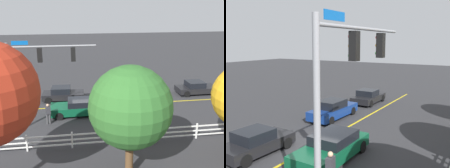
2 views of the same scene
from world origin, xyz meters
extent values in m
plane|color=#2D2D30|center=(0.00, 0.00, 0.00)|extent=(120.00, 120.00, 0.00)
cube|color=gold|center=(-4.00, 0.00, 0.00)|extent=(28.00, 0.16, 0.01)
cylinder|color=gray|center=(5.48, 4.43, 3.31)|extent=(0.20, 0.20, 6.63)
cylinder|color=gray|center=(2.44, 4.43, 6.33)|extent=(6.07, 0.12, 0.12)
cube|color=#0C59B2|center=(4.58, 4.45, 6.61)|extent=(1.10, 0.03, 0.28)
cube|color=black|center=(3.32, 4.43, 5.73)|extent=(0.32, 0.28, 1.00)
sphere|color=red|center=(3.32, 4.28, 6.05)|extent=(0.17, 0.17, 0.17)
sphere|color=orange|center=(3.32, 4.28, 5.73)|extent=(0.17, 0.17, 0.17)
sphere|color=#148C19|center=(3.32, 4.28, 5.41)|extent=(0.17, 0.17, 0.17)
cube|color=black|center=(1.02, 4.43, 5.73)|extent=(0.32, 0.28, 1.00)
sphere|color=red|center=(1.02, 4.28, 6.05)|extent=(0.17, 0.17, 0.17)
sphere|color=orange|center=(1.02, 4.28, 5.73)|extent=(0.17, 0.17, 0.17)
sphere|color=#148C19|center=(1.02, 4.28, 5.41)|extent=(0.17, 0.17, 0.17)
cube|color=navy|center=(-5.58, -2.07, 0.55)|extent=(4.74, 1.81, 0.66)
cube|color=black|center=(-5.35, -2.07, 1.18)|extent=(2.17, 1.61, 0.60)
cylinder|color=black|center=(-7.20, -2.86, 0.32)|extent=(0.64, 0.23, 0.64)
cylinder|color=black|center=(-7.18, -1.23, 0.32)|extent=(0.64, 0.23, 0.64)
cylinder|color=black|center=(-3.99, -2.90, 0.32)|extent=(0.64, 0.23, 0.64)
cylinder|color=black|center=(-3.97, -1.27, 0.32)|extent=(0.64, 0.23, 0.64)
cube|color=black|center=(2.12, -1.97, 0.51)|extent=(4.06, 1.95, 0.57)
cube|color=black|center=(2.32, -1.98, 1.08)|extent=(1.87, 1.67, 0.56)
cylinder|color=black|center=(0.73, -2.72, 0.32)|extent=(0.65, 0.25, 0.64)
cylinder|color=black|center=(0.81, -1.09, 0.32)|extent=(0.65, 0.25, 0.64)
cylinder|color=black|center=(3.51, -1.22, 0.32)|extent=(0.65, 0.25, 0.64)
cube|color=#0C4C2D|center=(0.72, 1.82, 0.54)|extent=(4.78, 1.94, 0.65)
cube|color=black|center=(0.48, 1.82, 1.11)|extent=(2.29, 1.73, 0.49)
cylinder|color=black|center=(2.35, 0.93, 0.32)|extent=(0.64, 0.22, 0.64)
cylinder|color=black|center=(-0.90, 2.71, 0.32)|extent=(0.64, 0.22, 0.64)
cylinder|color=black|center=(-0.90, 0.91, 0.32)|extent=(0.64, 0.22, 0.64)
cube|color=black|center=(-11.66, -1.89, 0.50)|extent=(4.18, 1.89, 0.56)
cube|color=black|center=(-11.46, -1.89, 1.07)|extent=(1.73, 1.70, 0.56)
cylinder|color=black|center=(-13.08, -2.77, 0.32)|extent=(0.64, 0.22, 0.64)
cylinder|color=black|center=(-13.08, -1.00, 0.32)|extent=(0.64, 0.22, 0.64)
cylinder|color=black|center=(-10.24, -2.77, 0.32)|extent=(0.64, 0.22, 0.64)
cylinder|color=black|center=(-10.24, -1.00, 0.32)|extent=(0.64, 0.22, 0.64)
cube|color=#333338|center=(3.15, 3.34, 1.16)|extent=(0.43, 0.31, 0.62)
sphere|color=tan|center=(3.15, 3.34, 1.58)|extent=(0.22, 0.22, 0.22)
camera|label=1|loc=(1.09, 23.28, 9.25)|focal=43.05mm
camera|label=2|loc=(11.12, 8.55, 5.85)|focal=41.88mm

